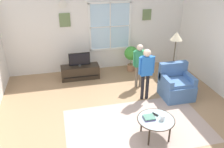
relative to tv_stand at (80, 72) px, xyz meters
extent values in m
cube|color=#9E7A56|center=(0.69, -2.46, -0.21)|extent=(6.24, 6.72, 0.02)
cube|color=silver|center=(0.69, 0.66, 1.23)|extent=(5.64, 0.12, 2.86)
cube|color=silver|center=(1.07, 0.59, 1.19)|extent=(1.29, 0.02, 1.46)
cube|color=white|center=(1.07, 0.57, 1.92)|extent=(1.35, 0.04, 0.06)
cube|color=white|center=(1.07, 0.57, 0.46)|extent=(1.35, 0.04, 0.06)
cube|color=white|center=(0.42, 0.57, 1.19)|extent=(0.06, 0.04, 1.46)
cube|color=white|center=(1.71, 0.57, 1.19)|extent=(0.06, 0.04, 1.46)
cube|color=white|center=(1.07, 0.57, 1.19)|extent=(0.03, 0.04, 1.46)
cube|color=white|center=(1.07, 0.57, 1.19)|extent=(1.29, 0.04, 0.03)
cube|color=#667A4C|center=(-0.30, 0.58, 1.46)|extent=(0.32, 0.03, 0.40)
cube|color=#667A4C|center=(2.27, 0.58, 1.49)|extent=(0.28, 0.03, 0.34)
cylinder|color=silver|center=(-0.32, 0.57, 1.92)|extent=(0.24, 0.04, 0.24)
cube|color=tan|center=(0.94, -2.58, -0.20)|extent=(3.09, 1.84, 0.01)
cube|color=#2D2319|center=(0.00, 0.00, 0.00)|extent=(1.13, 0.41, 0.41)
cube|color=black|center=(0.00, -0.21, -0.06)|extent=(1.02, 0.02, 0.02)
cylinder|color=#4C4C4C|center=(0.00, 0.00, 0.23)|extent=(0.08, 0.08, 0.05)
cube|color=black|center=(0.00, 0.00, 0.42)|extent=(0.62, 0.05, 0.38)
cube|color=black|center=(0.00, -0.03, 0.42)|extent=(0.58, 0.01, 0.34)
cube|color=#476B9E|center=(2.31, -1.69, 0.01)|extent=(0.76, 0.72, 0.42)
cube|color=#476B9E|center=(2.31, -1.39, 0.44)|extent=(0.76, 0.16, 0.45)
cube|color=#476B9E|center=(1.99, -1.69, 0.32)|extent=(0.12, 0.65, 0.20)
cube|color=#476B9E|center=(2.63, -1.69, 0.32)|extent=(0.12, 0.65, 0.20)
cube|color=#4D73AA|center=(2.31, -1.74, 0.26)|extent=(0.61, 0.50, 0.08)
cylinder|color=#99B2B7|center=(1.17, -3.01, 0.22)|extent=(0.73, 0.73, 0.02)
torus|color=#3F3328|center=(1.17, -3.01, 0.22)|extent=(0.75, 0.75, 0.02)
cylinder|color=#33281E|center=(0.95, -2.79, 0.01)|extent=(0.04, 0.04, 0.42)
cylinder|color=#33281E|center=(1.38, -2.79, 0.01)|extent=(0.04, 0.04, 0.42)
cylinder|color=#33281E|center=(0.95, -3.22, 0.01)|extent=(0.04, 0.04, 0.42)
cylinder|color=#33281E|center=(1.38, -3.22, 0.01)|extent=(0.04, 0.04, 0.42)
cube|color=#633E91|center=(1.04, -2.96, 0.24)|extent=(0.21, 0.20, 0.02)
cube|color=#4A7967|center=(1.04, -2.96, 0.26)|extent=(0.21, 0.19, 0.03)
cylinder|color=white|center=(1.28, -3.06, 0.28)|extent=(0.09, 0.09, 0.10)
cube|color=black|center=(1.16, -2.89, 0.24)|extent=(0.08, 0.15, 0.02)
cube|color=black|center=(1.21, -2.87, 0.24)|extent=(0.11, 0.14, 0.02)
cylinder|color=#726656|center=(1.48, -0.92, 0.11)|extent=(0.08, 0.08, 0.64)
cylinder|color=#726656|center=(1.60, -0.92, 0.11)|extent=(0.08, 0.08, 0.64)
cube|color=#338C59|center=(1.54, -0.92, 0.66)|extent=(0.27, 0.14, 0.45)
sphere|color=beige|center=(1.54, -0.92, 0.97)|extent=(0.17, 0.17, 0.17)
cylinder|color=#338C59|center=(1.37, -0.94, 0.68)|extent=(0.06, 0.06, 0.41)
cylinder|color=#338C59|center=(1.70, -0.94, 0.68)|extent=(0.06, 0.06, 0.41)
cylinder|color=black|center=(1.41, -1.57, 0.14)|extent=(0.08, 0.08, 0.69)
cylinder|color=black|center=(1.54, -1.57, 0.14)|extent=(0.08, 0.08, 0.69)
cube|color=blue|center=(1.48, -1.57, 0.73)|extent=(0.30, 0.15, 0.49)
sphere|color=beige|center=(1.48, -1.57, 1.07)|extent=(0.19, 0.19, 0.19)
cylinder|color=blue|center=(1.30, -1.59, 0.75)|extent=(0.06, 0.06, 0.44)
cylinder|color=blue|center=(1.65, -1.59, 0.75)|extent=(0.06, 0.06, 0.44)
cylinder|color=#9E6B4C|center=(1.67, 0.19, -0.11)|extent=(0.24, 0.24, 0.19)
cylinder|color=#4C7238|center=(1.67, 0.19, 0.08)|extent=(0.02, 0.02, 0.18)
sphere|color=green|center=(1.67, 0.19, 0.39)|extent=(0.44, 0.44, 0.44)
cylinder|color=black|center=(2.47, -1.07, -0.19)|extent=(0.26, 0.26, 0.03)
cylinder|color=brown|center=(2.47, -1.07, 0.48)|extent=(0.03, 0.03, 1.37)
cone|color=beige|center=(2.47, -1.07, 1.27)|extent=(0.32, 0.32, 0.22)
camera|label=1|loc=(-0.56, -6.51, 3.07)|focal=37.95mm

